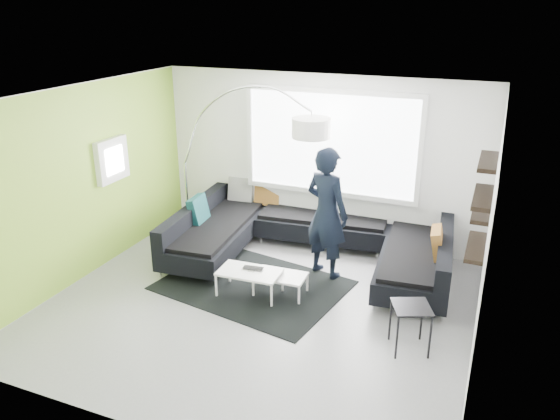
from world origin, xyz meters
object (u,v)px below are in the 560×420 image
object	(u,v)px
sectional_sofa	(312,239)
side_table	(410,328)
coffee_table	(265,283)
arc_lamp	(185,163)
person	(327,213)
laptop	(252,270)

from	to	relation	value
sectional_sofa	side_table	bearing A→B (deg)	-48.90
coffee_table	side_table	world-z (taller)	side_table
arc_lamp	side_table	world-z (taller)	arc_lamp
coffee_table	person	size ratio (longest dim) A/B	0.56
side_table	laptop	xyz separation A→B (m)	(-2.26, 0.49, 0.09)
coffee_table	laptop	size ratio (longest dim) A/B	3.61
side_table	person	bearing A→B (deg)	135.98
arc_lamp	person	world-z (taller)	arc_lamp
side_table	person	size ratio (longest dim) A/B	0.29
coffee_table	arc_lamp	bearing A→B (deg)	144.20
sectional_sofa	side_table	size ratio (longest dim) A/B	7.56
coffee_table	person	bearing A→B (deg)	54.72
coffee_table	laptop	xyz separation A→B (m)	(-0.17, -0.04, 0.19)
person	laptop	world-z (taller)	person
sectional_sofa	person	xyz separation A→B (m)	(0.32, -0.31, 0.59)
arc_lamp	side_table	size ratio (longest dim) A/B	4.64
person	arc_lamp	bearing A→B (deg)	12.92
person	side_table	bearing A→B (deg)	157.81
arc_lamp	side_table	bearing A→B (deg)	-22.55
arc_lamp	person	distance (m)	2.67
coffee_table	side_table	xyz separation A→B (m)	(2.09, -0.54, 0.11)
sectional_sofa	person	distance (m)	0.74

